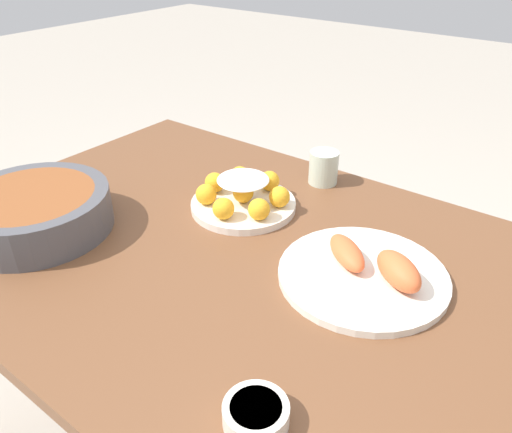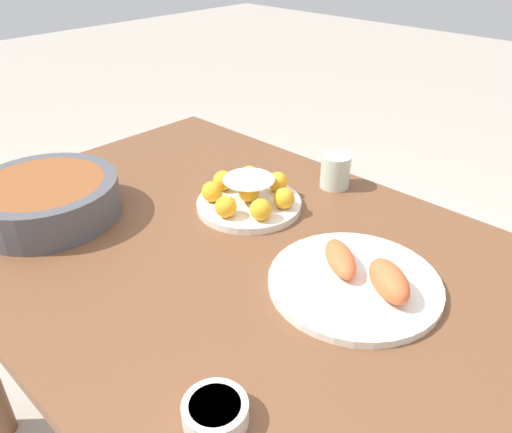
{
  "view_description": "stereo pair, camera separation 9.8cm",
  "coord_description": "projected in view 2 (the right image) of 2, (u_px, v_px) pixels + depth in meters",
  "views": [
    {
      "loc": [
        -0.42,
        0.6,
        1.26
      ],
      "look_at": [
        0.08,
        -0.07,
        0.76
      ],
      "focal_mm": 35.0,
      "sensor_mm": 36.0,
      "label": 1
    },
    {
      "loc": [
        -0.5,
        0.54,
        1.26
      ],
      "look_at": [
        0.08,
        -0.07,
        0.76
      ],
      "focal_mm": 35.0,
      "sensor_mm": 36.0,
      "label": 2
    }
  ],
  "objects": [
    {
      "name": "seafood_platter",
      "position": [
        358.0,
        280.0,
        0.85
      ],
      "size": [
        0.3,
        0.3,
        0.06
      ],
      "color": "silver",
      "rests_on": "dining_table"
    },
    {
      "name": "cake_plate",
      "position": [
        248.0,
        196.0,
        1.07
      ],
      "size": [
        0.23,
        0.23,
        0.08
      ],
      "color": "silver",
      "rests_on": "dining_table"
    },
    {
      "name": "sauce_bowl",
      "position": [
        215.0,
        412.0,
        0.62
      ],
      "size": [
        0.08,
        0.08,
        0.03
      ],
      "color": "silver",
      "rests_on": "dining_table"
    },
    {
      "name": "cup_near",
      "position": [
        335.0,
        171.0,
        1.15
      ],
      "size": [
        0.07,
        0.07,
        0.08
      ],
      "color": "beige",
      "rests_on": "dining_table"
    },
    {
      "name": "serving_bowl",
      "position": [
        46.0,
        198.0,
        1.04
      ],
      "size": [
        0.3,
        0.3,
        0.08
      ],
      "color": "#4C4C51",
      "rests_on": "dining_table"
    },
    {
      "name": "dining_table",
      "position": [
        264.0,
        304.0,
        0.96
      ],
      "size": [
        1.41,
        0.85,
        0.72
      ],
      "color": "brown",
      "rests_on": "ground_plane"
    }
  ]
}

